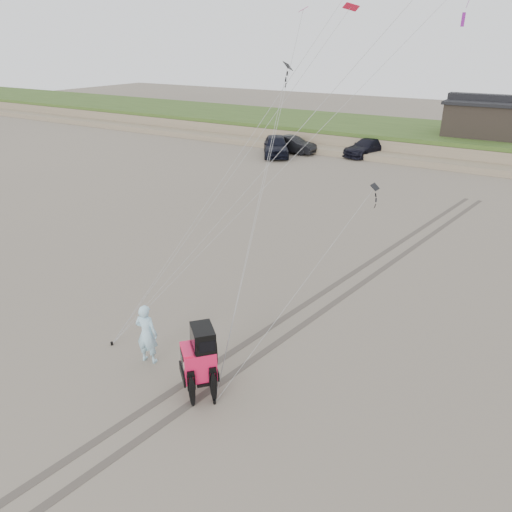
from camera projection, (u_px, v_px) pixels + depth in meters
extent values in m
plane|color=#6B6054|center=(196.00, 363.00, 15.51)|extent=(160.00, 160.00, 0.00)
cube|color=#7A6B54|center=(458.00, 143.00, 44.81)|extent=(160.00, 12.00, 1.40)
cube|color=#2D4719|center=(460.00, 133.00, 44.48)|extent=(160.00, 12.00, 0.35)
cube|color=#7A6B54|center=(440.00, 162.00, 39.93)|extent=(160.00, 3.50, 0.50)
cube|color=black|center=(485.00, 120.00, 42.14)|extent=(6.00, 5.00, 2.60)
cube|color=black|center=(488.00, 102.00, 41.57)|extent=(6.40, 5.40, 0.25)
cube|color=black|center=(489.00, 97.00, 41.42)|extent=(6.40, 1.20, 0.50)
imported|color=black|center=(276.00, 145.00, 42.84)|extent=(4.46, 5.47, 1.76)
imported|color=black|center=(292.00, 145.00, 44.00)|extent=(4.41, 1.56, 1.45)
imported|color=black|center=(368.00, 147.00, 42.84)|extent=(3.53, 5.45, 1.47)
imported|color=#92C7E2|center=(147.00, 334.00, 15.23)|extent=(0.80, 0.62, 1.97)
cube|color=black|center=(288.00, 66.00, 17.54)|extent=(0.25, 0.50, 0.34)
cube|color=#C61871|center=(303.00, 9.00, 18.01)|extent=(0.46, 0.47, 0.19)
cube|color=black|center=(375.00, 187.00, 15.20)|extent=(0.20, 0.39, 0.18)
cube|color=#EF163A|center=(351.00, 7.00, 18.52)|extent=(0.64, 0.59, 0.31)
cylinder|color=black|center=(112.00, 343.00, 16.40)|extent=(0.08, 0.08, 0.12)
cylinder|color=black|center=(215.00, 402.00, 13.75)|extent=(0.08, 0.08, 0.12)
cube|color=#4C443D|center=(344.00, 279.00, 20.96)|extent=(4.42, 29.74, 0.01)
cube|color=#4C443D|center=(362.00, 283.00, 20.58)|extent=(4.42, 29.74, 0.01)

